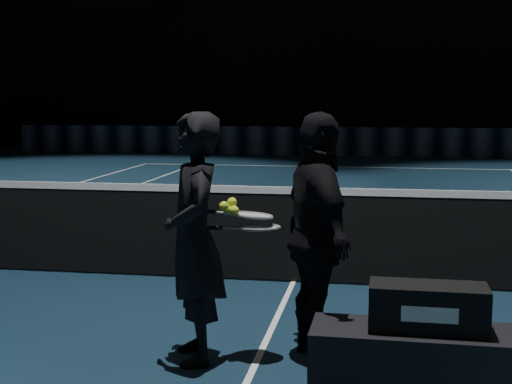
# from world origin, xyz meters

# --- Properties ---
(floor) EXTENTS (36.00, 36.00, 0.00)m
(floor) POSITION_xyz_m (0.00, 0.00, 0.00)
(floor) COLOR black
(floor) RESTS_ON ground
(wall_back) EXTENTS (30.00, 0.00, 30.00)m
(wall_back) POSITION_xyz_m (0.00, 18.00, 5.00)
(wall_back) COLOR black
(wall_back) RESTS_ON ground
(court_lines) EXTENTS (10.98, 23.78, 0.01)m
(court_lines) POSITION_xyz_m (0.00, 0.00, 0.00)
(court_lines) COLOR white
(court_lines) RESTS_ON floor
(net_mesh) EXTENTS (12.80, 0.02, 0.86)m
(net_mesh) POSITION_xyz_m (0.00, 0.00, 0.45)
(net_mesh) COLOR black
(net_mesh) RESTS_ON floor
(net_tape) EXTENTS (12.80, 0.03, 0.07)m
(net_tape) POSITION_xyz_m (0.00, 0.00, 0.92)
(net_tape) COLOR white
(net_tape) RESTS_ON net_mesh
(sponsor_backdrop) EXTENTS (22.00, 0.15, 0.90)m
(sponsor_backdrop) POSITION_xyz_m (0.00, 15.50, 0.45)
(sponsor_backdrop) COLOR black
(sponsor_backdrop) RESTS_ON floor
(player_bench) EXTENTS (1.41, 0.49, 0.42)m
(player_bench) POSITION_xyz_m (1.11, -2.57, 0.21)
(player_bench) COLOR black
(player_bench) RESTS_ON floor
(racket_bag) EXTENTS (0.71, 0.31, 0.28)m
(racket_bag) POSITION_xyz_m (1.11, -2.57, 0.56)
(racket_bag) COLOR black
(racket_bag) RESTS_ON player_bench
(bag_signature) EXTENTS (0.33, 0.01, 0.09)m
(bag_signature) POSITION_xyz_m (1.11, -2.72, 0.56)
(bag_signature) COLOR white
(bag_signature) RESTS_ON racket_bag
(player_a) EXTENTS (0.62, 0.74, 1.72)m
(player_a) POSITION_xyz_m (-0.43, -2.20, 0.86)
(player_a) COLOR black
(player_a) RESTS_ON floor
(player_b) EXTENTS (0.79, 1.09, 1.72)m
(player_b) POSITION_xyz_m (0.40, -2.02, 0.86)
(player_b) COLOR black
(player_b) RESTS_ON floor
(racket_lower) EXTENTS (0.71, 0.36, 0.03)m
(racket_lower) POSITION_xyz_m (0.01, -2.10, 0.93)
(racket_lower) COLOR black
(racket_lower) RESTS_ON player_a
(racket_upper) EXTENTS (0.71, 0.40, 0.10)m
(racket_upper) POSITION_xyz_m (-0.05, -2.07, 1.01)
(racket_upper) COLOR black
(racket_upper) RESTS_ON player_b
(tennis_balls) EXTENTS (0.12, 0.10, 0.12)m
(tennis_balls) POSITION_xyz_m (-0.18, -2.14, 1.07)
(tennis_balls) COLOR #D3E12F
(tennis_balls) RESTS_ON racket_upper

